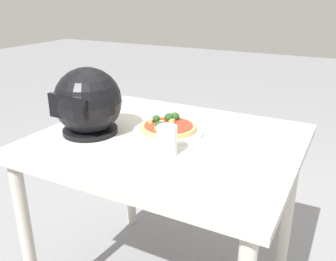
{
  "coord_description": "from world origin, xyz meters",
  "views": [
    {
      "loc": [
        -0.6,
        1.14,
        1.28
      ],
      "look_at": [
        0.01,
        -0.03,
        0.77
      ],
      "focal_mm": 38.63,
      "sensor_mm": 36.0,
      "label": 1
    }
  ],
  "objects_px": {
    "dining_table": "(167,161)",
    "pizza": "(168,126)",
    "drinking_glass": "(167,140)",
    "motorcycle_helmet": "(88,103)"
  },
  "relations": [
    {
      "from": "dining_table",
      "to": "pizza",
      "type": "relative_size",
      "value": 4.47
    },
    {
      "from": "dining_table",
      "to": "drinking_glass",
      "type": "distance_m",
      "value": 0.21
    },
    {
      "from": "dining_table",
      "to": "drinking_glass",
      "type": "relative_size",
      "value": 9.46
    },
    {
      "from": "dining_table",
      "to": "motorcycle_helmet",
      "type": "xyz_separation_m",
      "value": [
        0.3,
        0.09,
        0.22
      ]
    },
    {
      "from": "pizza",
      "to": "motorcycle_helmet",
      "type": "relative_size",
      "value": 0.84
    },
    {
      "from": "motorcycle_helmet",
      "to": "drinking_glass",
      "type": "relative_size",
      "value": 2.53
    },
    {
      "from": "drinking_glass",
      "to": "dining_table",
      "type": "bearing_deg",
      "value": -62.56
    },
    {
      "from": "dining_table",
      "to": "motorcycle_helmet",
      "type": "relative_size",
      "value": 3.75
    },
    {
      "from": "motorcycle_helmet",
      "to": "drinking_glass",
      "type": "height_order",
      "value": "motorcycle_helmet"
    },
    {
      "from": "dining_table",
      "to": "pizza",
      "type": "distance_m",
      "value": 0.14
    }
  ]
}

